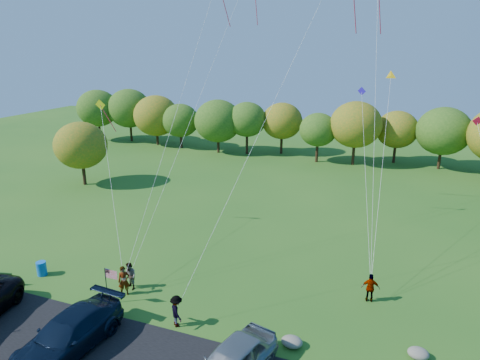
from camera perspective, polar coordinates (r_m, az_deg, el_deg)
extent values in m
plane|color=#265C1A|center=(25.12, -7.12, -18.23)|extent=(140.00, 140.00, 0.00)
cylinder|color=#372414|center=(71.56, -18.63, 5.64)|extent=(0.36, 0.36, 2.20)
ellipsoid|color=#285516|center=(71.02, -18.88, 8.21)|extent=(6.63, 6.63, 5.97)
cylinder|color=#372414|center=(68.91, -14.42, 5.99)|extent=(0.36, 0.36, 3.18)
ellipsoid|color=#3B6619|center=(68.37, -14.62, 8.67)|extent=(5.13, 5.13, 4.62)
cylinder|color=#372414|center=(66.89, -11.67, 5.76)|extent=(0.36, 0.36, 2.98)
ellipsoid|color=#3B6619|center=(66.30, -11.85, 8.66)|extent=(5.95, 5.95, 5.36)
cylinder|color=#372414|center=(66.46, -6.65, 5.65)|extent=(0.36, 0.36, 2.33)
ellipsoid|color=#3B6619|center=(65.84, -6.76, 8.62)|extent=(7.15, 7.15, 6.44)
cylinder|color=#372414|center=(61.49, -2.87, 4.96)|extent=(0.36, 0.36, 2.69)
ellipsoid|color=#3B6619|center=(60.93, -2.91, 7.68)|extent=(4.98, 4.98, 4.48)
cylinder|color=#372414|center=(60.64, 1.57, 4.72)|extent=(0.36, 0.36, 2.54)
ellipsoid|color=#285516|center=(60.02, 1.59, 7.67)|extent=(5.81, 5.81, 5.23)
cylinder|color=#372414|center=(59.33, 5.01, 4.55)|extent=(0.36, 0.36, 2.88)
ellipsoid|color=#285516|center=(58.71, 5.09, 7.53)|extent=(5.20, 5.20, 4.68)
cylinder|color=#372414|center=(57.59, 10.87, 4.03)|extent=(0.36, 0.36, 3.12)
ellipsoid|color=#285516|center=(56.91, 11.07, 7.36)|extent=(5.68, 5.68, 5.11)
cylinder|color=#372414|center=(57.13, 15.37, 3.60)|extent=(0.36, 0.36, 3.12)
ellipsoid|color=#285516|center=(56.47, 15.63, 6.80)|extent=(5.18, 5.18, 4.66)
cylinder|color=#372414|center=(56.46, 20.74, 2.49)|extent=(0.36, 0.36, 2.28)
ellipsoid|color=#285516|center=(55.76, 21.10, 5.77)|extent=(6.66, 6.66, 5.99)
cylinder|color=#372414|center=(56.20, 25.65, 1.83)|extent=(0.36, 0.36, 2.28)
ellipsoid|color=#3B6619|center=(55.50, 26.09, 5.09)|extent=(6.59, 6.59, 5.93)
cylinder|color=#372414|center=(49.84, -20.09, 0.87)|extent=(0.36, 0.36, 2.60)
ellipsoid|color=#3B6619|center=(49.10, -20.47, 4.36)|extent=(5.60, 5.60, 5.04)
imported|color=black|center=(24.01, -21.93, -18.56)|extent=(2.99, 6.44, 1.82)
imported|color=#4C4C59|center=(27.62, -15.23, -12.85)|extent=(0.82, 0.79, 1.89)
imported|color=#4C4C59|center=(28.14, -14.47, -12.32)|extent=(1.06, 0.96, 1.78)
imported|color=#4C4C59|center=(24.39, -8.45, -16.90)|extent=(1.31, 1.30, 1.82)
imported|color=#4C4C59|center=(27.24, 17.01, -13.59)|extent=(1.10, 0.58, 1.80)
cube|color=#173F17|center=(31.84, -29.07, -11.43)|extent=(1.69, 0.49, 0.06)
cube|color=#173F17|center=(31.63, -29.38, -11.09)|extent=(1.68, 0.43, 0.52)
cube|color=#173F17|center=(31.43, -28.15, -12.07)|extent=(0.17, 0.43, 0.40)
cylinder|color=blue|center=(31.84, -24.94, -10.65)|extent=(0.63, 0.63, 0.95)
cylinder|color=black|center=(26.95, -17.39, -13.32)|extent=(0.05, 0.05, 2.34)
cube|color=red|center=(26.30, -16.81, -11.96)|extent=(0.84, 0.56, 0.02)
cube|color=navy|center=(26.37, -17.28, -11.50)|extent=(0.34, 0.02, 0.26)
ellipsoid|color=gray|center=(23.30, 6.94, -20.62)|extent=(1.10, 0.86, 0.55)
ellipsoid|color=slate|center=(24.12, 22.68, -20.55)|extent=(1.02, 0.85, 0.53)
cone|color=yellow|center=(33.59, 19.49, 13.00)|extent=(0.90, 0.59, 0.75)
cube|color=red|center=(33.15, 29.10, 6.89)|extent=(0.66, 0.18, 0.65)
cube|color=#FCF615|center=(34.93, -18.13, 9.52)|extent=(0.86, 0.24, 0.85)
cube|color=#2F16DD|center=(34.85, 15.93, 11.33)|extent=(0.65, 0.30, 0.67)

